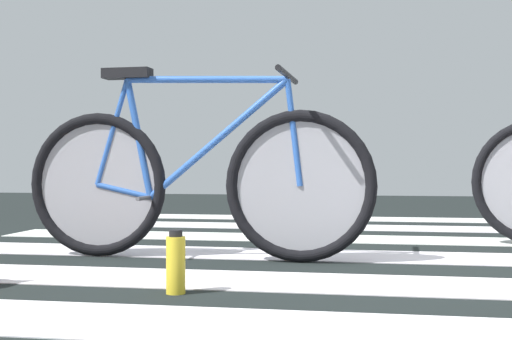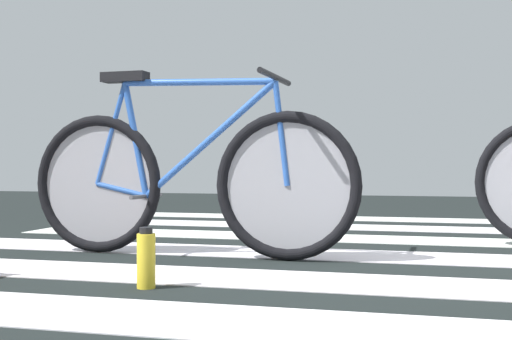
{
  "view_description": "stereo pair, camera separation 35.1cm",
  "coord_description": "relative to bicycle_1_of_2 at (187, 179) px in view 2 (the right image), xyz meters",
  "views": [
    {
      "loc": [
        -0.29,
        -2.92,
        0.48
      ],
      "look_at": [
        -0.93,
        0.8,
        0.45
      ],
      "focal_mm": 47.2,
      "sensor_mm": 36.0,
      "label": 1
    },
    {
      "loc": [
        0.06,
        -2.92,
        0.48
      ],
      "look_at": [
        -0.93,
        0.8,
        0.45
      ],
      "focal_mm": 47.2,
      "sensor_mm": 36.0,
      "label": 2
    }
  ],
  "objects": [
    {
      "name": "crosswalk_markings",
      "position": [
        1.13,
        -0.15,
        -0.38
      ],
      "size": [
        5.46,
        5.76,
        0.0
      ],
      "color": "silver",
      "rests_on": "ground"
    },
    {
      "name": "bicycle_1_of_2",
      "position": [
        0.0,
        0.0,
        0.0
      ],
      "size": [
        1.74,
        0.52,
        0.93
      ],
      "rotation": [
        0.0,
        0.0,
        -0.03
      ],
      "color": "black",
      "rests_on": "ground"
    },
    {
      "name": "water_bottle",
      "position": [
        0.16,
        -0.85,
        -0.28
      ],
      "size": [
        0.07,
        0.07,
        0.23
      ],
      "color": "gold",
      "rests_on": "ground"
    },
    {
      "name": "ground",
      "position": [
        1.14,
        -0.24,
        -0.4
      ],
      "size": [
        18.0,
        14.0,
        0.02
      ],
      "color": "black"
    }
  ]
}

